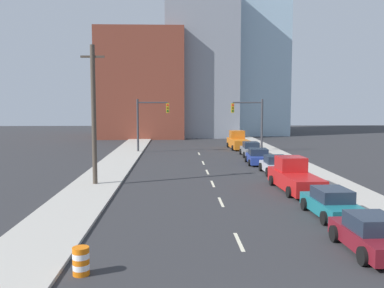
# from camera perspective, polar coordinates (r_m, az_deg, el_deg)

# --- Properties ---
(sidewalk_left) EXTENTS (3.46, 93.88, 0.15)m
(sidewalk_left) POSITION_cam_1_polar(r_m,az_deg,el_deg) (55.92, -7.91, -0.37)
(sidewalk_left) COLOR #ADA89E
(sidewalk_left) RESTS_ON ground
(sidewalk_right) EXTENTS (3.46, 93.88, 0.15)m
(sidewalk_right) POSITION_cam_1_polar(r_m,az_deg,el_deg) (56.67, 8.88, -0.30)
(sidewalk_right) COLOR #ADA89E
(sidewalk_right) RESTS_ON ground
(lane_stripe_at_9m) EXTENTS (0.16, 2.40, 0.01)m
(lane_stripe_at_9m) POSITION_cam_1_polar(r_m,az_deg,el_deg) (18.26, 6.28, -12.82)
(lane_stripe_at_9m) COLOR beige
(lane_stripe_at_9m) RESTS_ON ground
(lane_stripe_at_16m) EXTENTS (0.16, 2.40, 0.01)m
(lane_stripe_at_16m) POSITION_cam_1_polar(r_m,az_deg,el_deg) (25.08, 3.88, -7.72)
(lane_stripe_at_16m) COLOR beige
(lane_stripe_at_16m) RESTS_ON ground
(lane_stripe_at_21m) EXTENTS (0.16, 2.40, 0.01)m
(lane_stripe_at_21m) POSITION_cam_1_polar(r_m,az_deg,el_deg) (30.54, 2.78, -5.32)
(lane_stripe_at_21m) COLOR beige
(lane_stripe_at_21m) RESTS_ON ground
(lane_stripe_at_27m) EXTENTS (0.16, 2.40, 0.01)m
(lane_stripe_at_27m) POSITION_cam_1_polar(r_m,az_deg,el_deg) (35.67, 2.06, -3.75)
(lane_stripe_at_27m) COLOR beige
(lane_stripe_at_27m) RESTS_ON ground
(lane_stripe_at_32m) EXTENTS (0.16, 2.40, 0.01)m
(lane_stripe_at_32m) POSITION_cam_1_polar(r_m,az_deg,el_deg) (41.04, 1.50, -2.53)
(lane_stripe_at_32m) COLOR beige
(lane_stripe_at_32m) RESTS_ON ground
(lane_stripe_at_40m) EXTENTS (0.16, 2.40, 0.01)m
(lane_stripe_at_40m) POSITION_cam_1_polar(r_m,az_deg,el_deg) (48.46, 0.94, -1.30)
(lane_stripe_at_40m) COLOR beige
(lane_stripe_at_40m) RESTS_ON ground
(building_brick_left) EXTENTS (14.00, 16.00, 17.60)m
(building_brick_left) POSITION_cam_1_polar(r_m,az_deg,el_deg) (74.74, -6.57, 7.81)
(building_brick_left) COLOR brown
(building_brick_left) RESTS_ON ground
(building_office_center) EXTENTS (12.00, 20.00, 23.73)m
(building_office_center) POSITION_cam_1_polar(r_m,az_deg,el_deg) (78.81, 1.00, 9.96)
(building_office_center) COLOR gray
(building_office_center) RESTS_ON ground
(building_glass_right) EXTENTS (13.00, 20.00, 27.83)m
(building_glass_right) POSITION_cam_1_polar(r_m,az_deg,el_deg) (83.89, 6.99, 11.05)
(building_glass_right) COLOR #99B7CC
(building_glass_right) RESTS_ON ground
(traffic_signal_left) EXTENTS (3.75, 0.35, 6.18)m
(traffic_signal_left) POSITION_cam_1_polar(r_m,az_deg,el_deg) (49.69, -6.07, 3.42)
(traffic_signal_left) COLOR #38383D
(traffic_signal_left) RESTS_ON ground
(traffic_signal_right) EXTENTS (3.75, 0.35, 6.18)m
(traffic_signal_right) POSITION_cam_1_polar(r_m,az_deg,el_deg) (50.39, 8.17, 3.42)
(traffic_signal_right) COLOR #38383D
(traffic_signal_right) RESTS_ON ground
(utility_pole_left_mid) EXTENTS (1.60, 0.32, 9.65)m
(utility_pole_left_mid) POSITION_cam_1_polar(r_m,az_deg,el_deg) (30.09, -12.97, 3.86)
(utility_pole_left_mid) COLOR #473D33
(utility_pole_left_mid) RESTS_ON ground
(traffic_barrel) EXTENTS (0.56, 0.56, 0.95)m
(traffic_barrel) POSITION_cam_1_polar(r_m,az_deg,el_deg) (15.23, -14.59, -14.87)
(traffic_barrel) COLOR orange
(traffic_barrel) RESTS_ON ground
(sedan_maroon) EXTENTS (2.14, 4.26, 1.46)m
(sedan_maroon) POSITION_cam_1_polar(r_m,az_deg,el_deg) (18.13, 22.81, -11.16)
(sedan_maroon) COLOR maroon
(sedan_maroon) RESTS_ON ground
(sedan_teal) EXTENTS (2.20, 4.61, 1.45)m
(sedan_teal) POSITION_cam_1_polar(r_m,az_deg,el_deg) (22.86, 18.14, -7.59)
(sedan_teal) COLOR #196B75
(sedan_teal) RESTS_ON ground
(pickup_truck_red) EXTENTS (2.47, 6.39, 2.13)m
(pickup_truck_red) POSITION_cam_1_polar(r_m,az_deg,el_deg) (28.97, 13.47, -4.33)
(pickup_truck_red) COLOR red
(pickup_truck_red) RESTS_ON ground
(sedan_silver) EXTENTS (2.18, 4.23, 1.46)m
(sedan_silver) POSITION_cam_1_polar(r_m,az_deg,el_deg) (35.46, 11.12, -2.81)
(sedan_silver) COLOR #B2B2BC
(sedan_silver) RESTS_ON ground
(sedan_blue) EXTENTS (2.31, 4.39, 1.46)m
(sedan_blue) POSITION_cam_1_polar(r_m,az_deg,el_deg) (40.72, 8.81, -1.72)
(sedan_blue) COLOR navy
(sedan_blue) RESTS_ON ground
(sedan_gray) EXTENTS (2.15, 4.80, 1.52)m
(sedan_gray) POSITION_cam_1_polar(r_m,az_deg,el_deg) (46.69, 7.86, -0.76)
(sedan_gray) COLOR slate
(sedan_gray) RESTS_ON ground
(pickup_truck_orange) EXTENTS (2.40, 6.10, 2.25)m
(pickup_truck_orange) POSITION_cam_1_polar(r_m,az_deg,el_deg) (54.01, 6.14, 0.33)
(pickup_truck_orange) COLOR orange
(pickup_truck_orange) RESTS_ON ground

